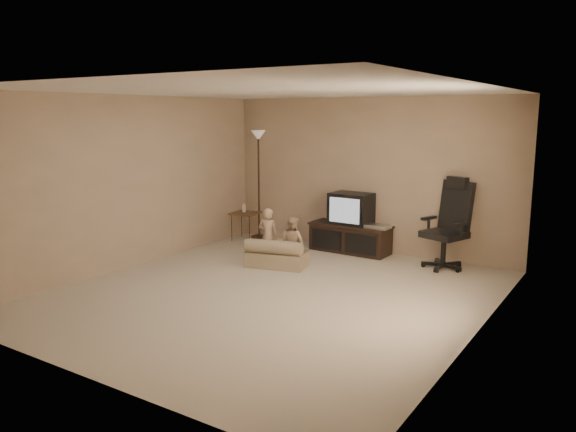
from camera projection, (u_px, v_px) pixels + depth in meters
name	position (u px, v px, depth m)	size (l,w,h in m)	color
floor	(272.00, 294.00, 7.06)	(5.50, 5.50, 0.00)	beige
room_shell	(272.00, 173.00, 6.78)	(5.50, 5.50, 5.50)	silver
tv_stand	(351.00, 228.00, 9.13)	(1.37, 0.54, 0.97)	black
office_chair	(448.00, 236.00, 8.18)	(0.78, 0.80, 1.33)	black
side_table	(245.00, 213.00, 10.01)	(0.51, 0.51, 0.67)	brown
floor_lamp	(259.00, 160.00, 10.00)	(0.30, 0.30, 1.94)	black
child_sofa	(276.00, 256.00, 8.26)	(0.96, 0.68, 0.43)	tan
toddler_left	(268.00, 236.00, 8.40)	(0.31, 0.23, 0.85)	tan
toddler_right	(292.00, 242.00, 8.18)	(0.37, 0.21, 0.77)	tan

